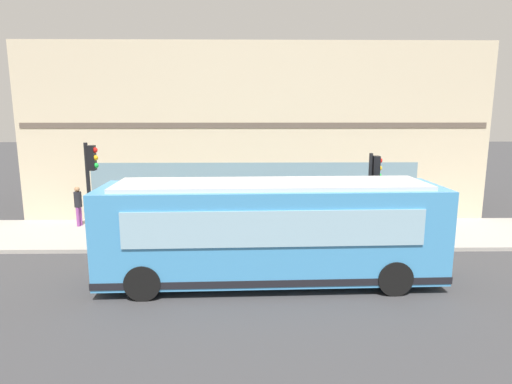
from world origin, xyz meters
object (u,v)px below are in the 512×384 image
object	(u,v)px
traffic_light_down_block	(91,175)
pedestrian_near_hydrant	(78,203)
fire_hydrant	(247,215)
city_bus_nearside	(270,232)
traffic_light_near_corner	(373,182)
pedestrian_near_building_entrance	(185,208)
pedestrian_by_light_pole	(171,218)
pedestrian_walking_along_curb	(128,213)

from	to	relation	value
traffic_light_down_block	pedestrian_near_hydrant	size ratio (longest dim) A/B	2.21
traffic_light_down_block	fire_hydrant	distance (m)	6.90
city_bus_nearside	traffic_light_near_corner	xyz separation A→B (m)	(3.08, -3.94, 1.01)
pedestrian_near_building_entrance	pedestrian_by_light_pole	bearing A→B (deg)	170.10
pedestrian_by_light_pole	city_bus_nearside	bearing A→B (deg)	-133.19
pedestrian_near_hydrant	pedestrian_near_building_entrance	bearing A→B (deg)	-101.13
traffic_light_near_corner	traffic_light_down_block	world-z (taller)	traffic_light_down_block
traffic_light_down_block	pedestrian_walking_along_curb	distance (m)	2.14
traffic_light_down_block	pedestrian_walking_along_curb	size ratio (longest dim) A/B	2.18
city_bus_nearside	pedestrian_near_building_entrance	bearing A→B (deg)	33.02
fire_hydrant	traffic_light_down_block	bearing A→B (deg)	119.95
fire_hydrant	pedestrian_by_light_pole	distance (m)	4.19
pedestrian_near_building_entrance	traffic_light_down_block	bearing A→B (deg)	122.01
fire_hydrant	pedestrian_near_building_entrance	distance (m)	2.94
pedestrian_near_building_entrance	pedestrian_by_light_pole	world-z (taller)	pedestrian_by_light_pole
city_bus_nearside	pedestrian_near_building_entrance	world-z (taller)	city_bus_nearside
pedestrian_near_hydrant	pedestrian_walking_along_curb	bearing A→B (deg)	-125.99
pedestrian_walking_along_curb	pedestrian_by_light_pole	bearing A→B (deg)	-110.82
pedestrian_walking_along_curb	fire_hydrant	bearing A→B (deg)	-63.49
traffic_light_near_corner	traffic_light_down_block	size ratio (longest dim) A/B	0.90
pedestrian_walking_along_curb	traffic_light_down_block	bearing A→B (deg)	133.41
city_bus_nearside	traffic_light_down_block	distance (m)	7.21
city_bus_nearside	fire_hydrant	xyz separation A→B (m)	(6.38, 0.74, -1.04)
city_bus_nearside	fire_hydrant	world-z (taller)	city_bus_nearside
traffic_light_near_corner	fire_hydrant	bearing A→B (deg)	54.85
city_bus_nearside	traffic_light_near_corner	size ratio (longest dim) A/B	2.92
traffic_light_down_block	pedestrian_walking_along_curb	bearing A→B (deg)	-46.59
pedestrian_walking_along_curb	pedestrian_near_building_entrance	bearing A→B (deg)	-64.49
fire_hydrant	pedestrian_by_light_pole	bearing A→B (deg)	136.63
city_bus_nearside	pedestrian_by_light_pole	size ratio (longest dim) A/B	5.77
traffic_light_down_block	pedestrian_near_building_entrance	distance (m)	4.01
city_bus_nearside	pedestrian_walking_along_curb	size ratio (longest dim) A/B	5.74
pedestrian_near_building_entrance	pedestrian_walking_along_curb	size ratio (longest dim) A/B	0.98
traffic_light_down_block	pedestrian_near_hydrant	world-z (taller)	traffic_light_down_block
pedestrian_near_hydrant	traffic_light_near_corner	bearing A→B (deg)	-103.64
traffic_light_near_corner	traffic_light_down_block	xyz separation A→B (m)	(0.05, 10.31, 0.27)
fire_hydrant	city_bus_nearside	bearing A→B (deg)	-173.40
city_bus_nearside	pedestrian_near_hydrant	world-z (taller)	city_bus_nearside
pedestrian_near_hydrant	pedestrian_by_light_pole	world-z (taller)	pedestrian_by_light_pole
pedestrian_walking_along_curb	pedestrian_near_hydrant	bearing A→B (deg)	54.01
pedestrian_near_hydrant	pedestrian_by_light_pole	size ratio (longest dim) A/B	1.00
city_bus_nearside	traffic_light_near_corner	bearing A→B (deg)	-51.92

